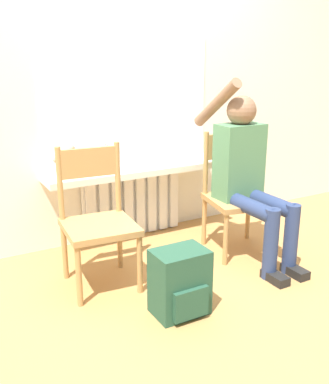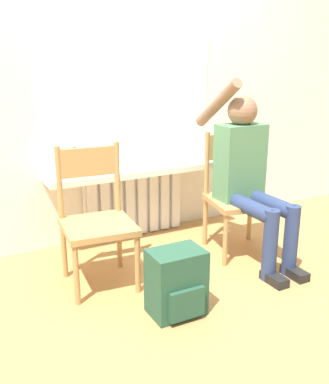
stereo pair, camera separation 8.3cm
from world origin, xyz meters
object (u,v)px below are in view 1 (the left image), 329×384
Objects in this scene: chair_right at (236,193)px; backpack at (180,283)px; chair_left at (97,218)px; person at (248,172)px; cat at (90,155)px.

backpack is at bearing -134.51° from chair_right.
chair_left is 1.11m from chair_right.
person is 3.33× the size of backpack.
chair_left reaches higher than cat.
chair_left is 0.69m from backpack.
backpack is (-0.84, -0.58, -0.26)m from chair_right.
person reaches higher than backpack.
chair_right is 0.24m from person.
person is at bearing -82.77° from chair_right.
cat is 1.17× the size of backpack.
chair_right is 1.97× the size of cat.
chair_left is 1.13m from person.
cat is at bearing 78.21° from chair_left.
chair_left is at bearing -169.07° from chair_right.
person is 1.05m from backpack.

